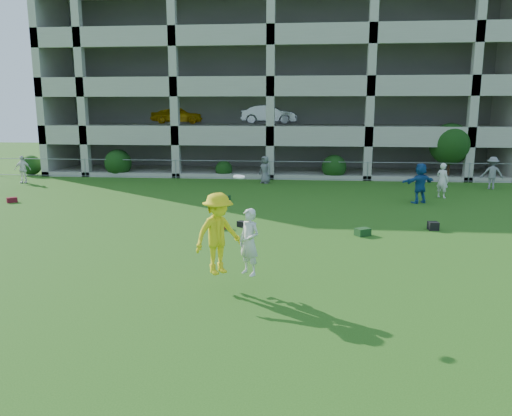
# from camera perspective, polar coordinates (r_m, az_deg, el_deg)

# --- Properties ---
(ground) EXTENTS (100.00, 100.00, 0.00)m
(ground) POSITION_cam_1_polar(r_m,az_deg,el_deg) (12.86, -4.72, -8.70)
(ground) COLOR #235114
(ground) RESTS_ON ground
(bystander_b) EXTENTS (0.99, 0.49, 1.63)m
(bystander_b) POSITION_cam_1_polar(r_m,az_deg,el_deg) (32.83, -25.12, 4.02)
(bystander_b) COLOR silver
(bystander_b) RESTS_ON ground
(bystander_c) EXTENTS (0.94, 0.90, 1.62)m
(bystander_c) POSITION_cam_1_polar(r_m,az_deg,el_deg) (29.64, 1.04, 4.40)
(bystander_c) COLOR slate
(bystander_c) RESTS_ON ground
(bystander_d) EXTENTS (1.82, 1.31, 1.89)m
(bystander_d) POSITION_cam_1_polar(r_m,az_deg,el_deg) (24.64, 18.25, 2.72)
(bystander_d) COLOR #1F4E91
(bystander_d) RESTS_ON ground
(bystander_e) EXTENTS (0.74, 0.74, 1.74)m
(bystander_e) POSITION_cam_1_polar(r_m,az_deg,el_deg) (26.50, 20.53, 2.98)
(bystander_e) COLOR white
(bystander_e) RESTS_ON ground
(bystander_f) EXTENTS (1.26, 0.87, 1.78)m
(bystander_f) POSITION_cam_1_polar(r_m,az_deg,el_deg) (30.42, 25.38, 3.64)
(bystander_f) COLOR gray
(bystander_f) RESTS_ON ground
(bag_red_a) EXTENTS (0.58, 0.35, 0.28)m
(bag_red_a) POSITION_cam_1_polar(r_m,az_deg,el_deg) (18.59, -4.28, -1.93)
(bag_red_a) COLOR #601410
(bag_red_a) RESTS_ON ground
(bag_black_b) EXTENTS (0.47, 0.43, 0.22)m
(bag_black_b) POSITION_cam_1_polar(r_m,az_deg,el_deg) (18.77, -1.52, -1.86)
(bag_black_b) COLOR black
(bag_black_b) RESTS_ON ground
(bag_green_c) EXTENTS (0.61, 0.57, 0.26)m
(bag_green_c) POSITION_cam_1_polar(r_m,az_deg,el_deg) (17.93, 12.09, -2.68)
(bag_green_c) COLOR #123315
(bag_green_c) RESTS_ON ground
(crate_d) EXTENTS (0.38, 0.38, 0.30)m
(crate_d) POSITION_cam_1_polar(r_m,az_deg,el_deg) (19.46, 19.59, -1.94)
(crate_d) COLOR black
(crate_d) RESTS_ON ground
(bag_red_f) EXTENTS (0.52, 0.50, 0.24)m
(bag_red_f) POSITION_cam_1_polar(r_m,az_deg,el_deg) (26.35, -26.12, 0.84)
(bag_red_f) COLOR #520E16
(bag_red_f) RESTS_ON ground
(bag_green_g) EXTENTS (0.58, 0.48, 0.25)m
(bag_green_g) POSITION_cam_1_polar(r_m,az_deg,el_deg) (24.22, -3.60, 1.16)
(bag_green_g) COLOR #153B21
(bag_green_g) RESTS_ON ground
(frisbee_contest) EXTENTS (1.85, 1.44, 2.46)m
(frisbee_contest) POSITION_cam_1_polar(r_m,az_deg,el_deg) (12.11, -3.77, -3.09)
(frisbee_contest) COLOR yellow
(frisbee_contest) RESTS_ON ground
(parking_garage) EXTENTS (30.00, 14.00, 12.00)m
(parking_garage) POSITION_cam_1_polar(r_m,az_deg,el_deg) (39.67, 2.55, 13.68)
(parking_garage) COLOR #9E998C
(parking_garage) RESTS_ON ground
(fence) EXTENTS (36.06, 0.06, 1.20)m
(fence) POSITION_cam_1_polar(r_m,az_deg,el_deg) (31.19, 1.58, 4.37)
(fence) COLOR gray
(fence) RESTS_ON ground
(shrub_row) EXTENTS (34.38, 2.52, 3.50)m
(shrub_row) POSITION_cam_1_polar(r_m,az_deg,el_deg) (31.79, 10.01, 5.97)
(shrub_row) COLOR #163D11
(shrub_row) RESTS_ON ground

